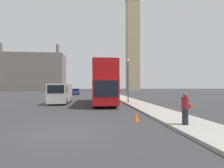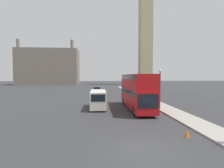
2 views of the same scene
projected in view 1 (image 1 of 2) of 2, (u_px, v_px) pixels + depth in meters
name	position (u px, v px, depth m)	size (l,w,h in m)	color
ground_plane	(66.00, 132.00, 7.92)	(300.00, 300.00, 0.00)	#333335
sidewalk_strip	(197.00, 127.00, 8.62)	(2.64, 120.00, 0.15)	#9E998E
clock_tower	(133.00, 27.00, 87.59)	(6.50, 6.67, 62.69)	tan
building_block_distant	(33.00, 72.00, 87.21)	(30.06, 12.37, 22.16)	slate
red_double_decker_bus	(103.00, 82.00, 21.10)	(2.47, 11.44, 4.65)	#B71114
white_van	(60.00, 93.00, 21.22)	(2.07, 5.75, 2.40)	silver
pedestrian	(185.00, 109.00, 8.75)	(0.51, 0.35, 1.59)	#23232D
street_lamp	(128.00, 74.00, 20.51)	(0.36, 0.36, 5.14)	#38383D
parked_sedan	(76.00, 92.00, 44.90)	(1.72, 4.61, 1.51)	navy
traffic_cone	(136.00, 117.00, 10.28)	(0.36, 0.36, 0.55)	orange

